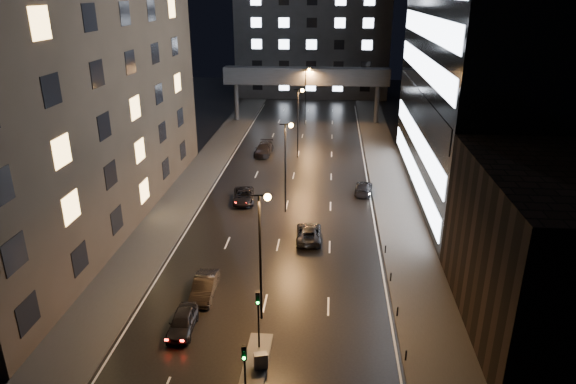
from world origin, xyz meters
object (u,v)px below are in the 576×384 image
(car_away_d, at_px, (264,149))
(car_away_a, at_px, (183,322))
(car_toward_b, at_px, (364,188))
(car_away_c, at_px, (244,196))
(car_away_b, at_px, (204,287))
(utility_cabinet, at_px, (261,361))
(car_toward_a, at_px, (309,233))

(car_away_d, bearing_deg, car_away_a, -87.59)
(car_toward_b, bearing_deg, car_away_c, 23.38)
(car_away_a, bearing_deg, car_away_b, 81.97)
(car_away_a, distance_m, car_toward_b, 31.88)
(car_away_d, relative_size, utility_cabinet, 4.98)
(car_away_d, relative_size, car_toward_b, 1.20)
(car_away_a, bearing_deg, car_away_d, 87.50)
(car_away_b, relative_size, car_toward_a, 0.91)
(car_away_a, bearing_deg, car_toward_a, 59.22)
(car_away_b, xyz_separation_m, utility_cabinet, (5.71, -8.32, -0.07))
(car_away_a, distance_m, utility_cabinet, 7.19)
(car_away_a, height_order, car_away_b, car_away_b)
(car_away_d, xyz_separation_m, utility_cabinet, (5.88, -46.74, -0.10))
(car_away_b, xyz_separation_m, car_away_c, (-0.13, 19.80, -0.06))
(car_toward_a, height_order, car_toward_b, car_toward_a)
(car_away_a, xyz_separation_m, car_away_b, (0.49, 4.67, 0.05))
(car_away_a, relative_size, utility_cabinet, 3.79)
(car_away_d, distance_m, car_toward_a, 28.90)
(car_away_a, relative_size, car_toward_b, 0.91)
(utility_cabinet, bearing_deg, car_away_b, 108.48)
(car_away_c, bearing_deg, car_away_b, -97.60)
(car_away_a, xyz_separation_m, car_away_c, (0.36, 24.46, -0.01))
(car_away_a, xyz_separation_m, car_toward_b, (14.44, 28.42, -0.05))
(car_away_b, bearing_deg, car_away_c, 88.15)
(car_away_d, bearing_deg, car_away_b, -86.92)
(car_away_c, height_order, car_toward_a, car_toward_a)
(car_away_b, xyz_separation_m, car_away_d, (-0.17, 38.42, 0.04))
(car_away_c, height_order, car_away_d, car_away_d)
(car_away_c, xyz_separation_m, car_away_d, (-0.04, 18.62, 0.10))
(car_away_d, distance_m, utility_cabinet, 47.11)
(car_away_a, bearing_deg, utility_cabinet, -32.59)
(car_toward_a, xyz_separation_m, car_toward_b, (6.04, 13.08, -0.04))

